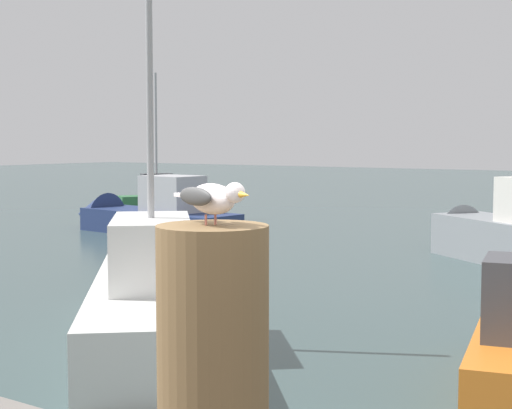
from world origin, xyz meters
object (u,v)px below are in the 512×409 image
Objects in this scene: mooring_post at (213,381)px; seagull at (213,198)px; boat_white at (153,290)px; boat_green at (176,202)px; boat_navy at (141,215)px.

mooring_post is 0.60m from seagull.
seagull is 7.77m from boat_white.
boat_green is 0.82× the size of boat_white.
boat_white is 0.95× the size of boat_navy.
boat_green is at bearing 116.95° from boat_navy.
mooring_post reaches higher than boat_navy.
boat_white is 10.68m from boat_navy.
boat_white is (-5.20, 5.50, -1.74)m from seagull.
boat_white is (9.19, -11.37, 0.02)m from boat_green.
seagull is at bearing -46.63° from boat_white.
boat_green reaches higher than seagull.
boat_white reaches higher than mooring_post.
seagull is at bearing -49.56° from boat_green.
boat_green is at bearing 130.44° from mooring_post.
boat_green is 4.06m from boat_navy.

